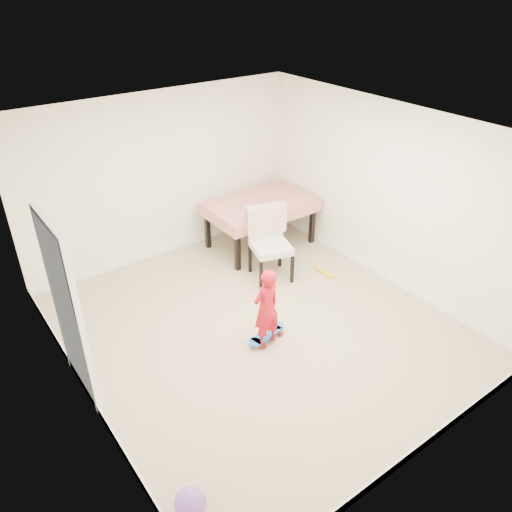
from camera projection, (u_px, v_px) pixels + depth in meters
ground at (259, 327)px, 6.56m from camera, size 5.00×5.00×0.00m
ceiling at (260, 133)px, 5.25m from camera, size 4.50×5.00×0.04m
wall_back at (163, 177)px, 7.62m from camera, size 4.50×0.04×2.60m
wall_front at (435, 354)px, 4.17m from camera, size 4.50×0.04×2.60m
wall_left at (72, 306)px, 4.76m from camera, size 0.04×5.00×2.60m
wall_right at (386, 195)px, 7.03m from camera, size 0.04×5.00×2.60m
door at (68, 313)px, 5.11m from camera, size 0.11×0.94×2.11m
baseboard_back at (170, 248)px, 8.26m from camera, size 4.50×0.02×0.12m
baseboard_front at (413, 453)px, 4.80m from camera, size 4.50×0.02×0.12m
baseboard_left at (92, 399)px, 5.39m from camera, size 0.02×5.00×0.12m
baseboard_right at (376, 269)px, 7.67m from camera, size 0.02×5.00×0.12m
dining_table at (260, 223)px, 8.27m from camera, size 1.72×1.08×0.81m
dining_chair at (271, 245)px, 7.33m from camera, size 0.77×0.82×1.10m
skateboard at (267, 336)px, 6.32m from camera, size 0.64×0.34×0.09m
child at (266, 310)px, 5.98m from camera, size 0.41×0.29×1.06m
balloon at (190, 503)px, 4.26m from camera, size 0.28×0.28×0.28m
foam_toy at (324, 272)px, 7.66m from camera, size 0.08×0.40×0.06m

